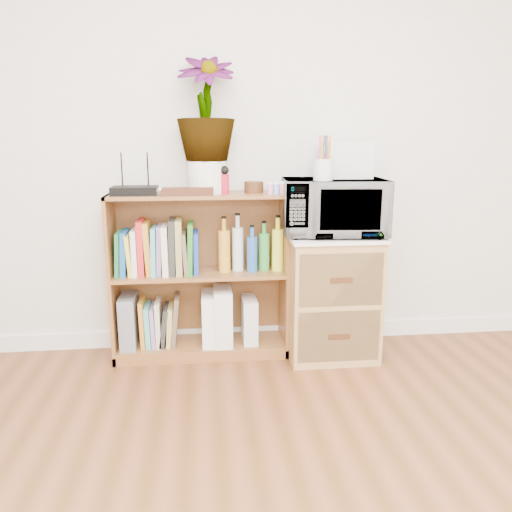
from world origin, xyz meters
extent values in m
cube|color=white|center=(0.00, 2.24, 0.05)|extent=(4.00, 0.02, 0.10)
cube|color=brown|center=(-0.35, 2.10, 0.47)|extent=(1.00, 0.30, 0.95)
cube|color=#9E7542|center=(0.40, 2.02, 0.35)|extent=(0.50, 0.45, 0.70)
imported|color=silver|center=(0.40, 2.02, 0.88)|extent=(0.59, 0.43, 0.31)
cylinder|color=silver|center=(0.31, 1.91, 1.09)|extent=(0.10, 0.10, 0.11)
cube|color=silver|center=(0.48, 2.09, 1.13)|extent=(0.25, 0.21, 0.20)
cube|color=black|center=(-0.69, 2.08, 0.97)|extent=(0.24, 0.17, 0.04)
imported|color=white|center=(-0.55, 2.07, 0.97)|extent=(0.13, 0.13, 0.03)
cylinder|color=white|center=(-0.30, 2.12, 1.04)|extent=(0.21, 0.21, 0.18)
imported|color=#346729|center=(-0.30, 2.12, 1.41)|extent=(0.31, 0.31, 0.56)
cube|color=#381D0F|center=(-0.40, 2.00, 0.97)|extent=(0.27, 0.07, 0.04)
cylinder|color=#B7162B|center=(-0.20, 2.06, 1.00)|extent=(0.05, 0.05, 0.11)
cylinder|color=#3C2510|center=(-0.04, 2.11, 0.98)|extent=(0.11, 0.11, 0.06)
cube|color=pink|center=(0.08, 2.01, 0.98)|extent=(0.12, 0.04, 0.06)
cube|color=slate|center=(-0.77, 2.10, 0.22)|extent=(0.09, 0.24, 0.30)
cube|color=white|center=(-0.30, 2.09, 0.22)|extent=(0.10, 0.24, 0.30)
cube|color=silver|center=(-0.22, 2.09, 0.23)|extent=(0.10, 0.26, 0.33)
cube|color=silver|center=(-0.07, 2.09, 0.20)|extent=(0.08, 0.21, 0.26)
cube|color=#1C6C3B|center=(-0.80, 2.10, 0.62)|extent=(0.04, 0.20, 0.25)
cube|color=#1A539E|center=(-0.77, 2.10, 0.62)|extent=(0.05, 0.20, 0.25)
cube|color=gold|center=(-0.74, 2.10, 0.62)|extent=(0.03, 0.20, 0.23)
cube|color=silver|center=(-0.71, 2.10, 0.63)|extent=(0.03, 0.20, 0.26)
cube|color=red|center=(-0.67, 2.10, 0.65)|extent=(0.03, 0.20, 0.31)
cube|color=#C48122|center=(-0.64, 2.10, 0.65)|extent=(0.05, 0.20, 0.30)
cube|color=#49A7AF|center=(-0.60, 2.10, 0.63)|extent=(0.03, 0.20, 0.27)
cube|color=#9573AD|center=(-0.57, 2.10, 0.64)|extent=(0.04, 0.20, 0.27)
cube|color=beige|center=(-0.54, 2.10, 0.64)|extent=(0.03, 0.20, 0.28)
cube|color=#292929|center=(-0.50, 2.10, 0.65)|extent=(0.04, 0.20, 0.31)
cube|color=#9D9048|center=(-0.46, 2.10, 0.65)|extent=(0.04, 0.20, 0.31)
cube|color=brown|center=(-0.43, 2.10, 0.62)|extent=(0.03, 0.20, 0.24)
cube|color=#23751F|center=(-0.40, 2.10, 0.64)|extent=(0.04, 0.20, 0.29)
cube|color=#1D3BAF|center=(-0.37, 2.10, 0.62)|extent=(0.03, 0.20, 0.23)
cylinder|color=gold|center=(-0.21, 2.10, 0.65)|extent=(0.07, 0.07, 0.31)
cylinder|color=silver|center=(-0.13, 2.10, 0.66)|extent=(0.07, 0.07, 0.32)
cylinder|color=#2457AC|center=(-0.05, 2.10, 0.63)|extent=(0.06, 0.06, 0.26)
cylinder|color=green|center=(0.02, 2.10, 0.64)|extent=(0.06, 0.06, 0.28)
cylinder|color=#E8EE38|center=(0.10, 2.10, 0.66)|extent=(0.07, 0.07, 0.31)
cube|color=#C67D23|center=(-0.69, 2.10, 0.21)|extent=(0.03, 0.19, 0.28)
cube|color=#46A9A3|center=(-0.66, 2.10, 0.19)|extent=(0.04, 0.19, 0.24)
cube|color=#896CA3|center=(-0.63, 2.10, 0.19)|extent=(0.03, 0.19, 0.23)
cube|color=beige|center=(-0.60, 2.10, 0.20)|extent=(0.03, 0.19, 0.27)
cube|color=#272727|center=(-0.57, 2.10, 0.18)|extent=(0.06, 0.19, 0.23)
cube|color=tan|center=(-0.53, 2.10, 0.18)|extent=(0.04, 0.19, 0.23)
cube|color=brown|center=(-0.50, 2.10, 0.22)|extent=(0.06, 0.19, 0.29)
camera|label=1|loc=(-0.33, -0.70, 1.24)|focal=35.00mm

